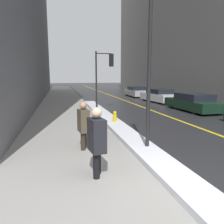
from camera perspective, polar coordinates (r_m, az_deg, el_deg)
name	(u,v)px	position (r m, az deg, el deg)	size (l,w,h in m)	color
ground_plane	(174,189)	(5.09, 15.84, -18.87)	(160.00, 160.00, 0.00)	#232326
sidewalk_slab	(64,105)	(19.04, -12.45, 1.89)	(4.00, 80.00, 0.01)	gray
road_centre_stripe	(131,103)	(20.04, 4.98, 2.42)	(0.16, 80.00, 0.00)	gold
snow_bank_curb	(110,120)	(11.53, -0.40, -2.20)	(0.86, 17.50, 0.17)	silver
lamp_post	(150,51)	(6.87, 9.81, 15.46)	(0.28, 0.28, 5.27)	black
traffic_light_near	(105,68)	(15.95, -1.79, 11.47)	(1.31, 0.32, 4.13)	black
pedestrian_with_shoulder_bag	(97,139)	(5.17, -4.04, -7.01)	(0.40, 0.77, 1.67)	black
pedestrian_nearside	(84,123)	(7.15, -7.45, -2.94)	(0.37, 0.55, 1.57)	#2A241B
parked_car_dark_green	(193,102)	(16.30, 20.40, 2.36)	(1.99, 4.68, 1.22)	black
parked_car_white	(159,96)	(21.03, 12.15, 4.17)	(2.18, 4.50, 1.23)	silver
parked_car_silver	(137,92)	(26.39, 6.44, 5.30)	(1.87, 4.23, 1.21)	#B2B2B7
fire_hydrant	(115,118)	(10.76, 0.75, -1.60)	(0.20, 0.20, 0.70)	gold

